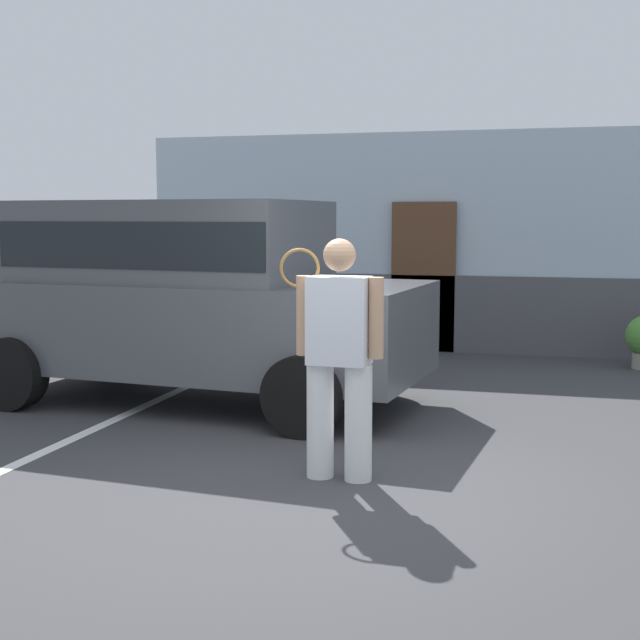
# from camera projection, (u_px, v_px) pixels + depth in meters

# --- Properties ---
(ground_plane) EXTENTS (40.00, 40.00, 0.00)m
(ground_plane) POSITION_uv_depth(u_px,v_px,m) (337.00, 492.00, 6.07)
(ground_plane) COLOR #38383A
(parking_stripe_0) EXTENTS (0.12, 4.40, 0.01)m
(parking_stripe_0) POSITION_uv_depth(u_px,v_px,m) (112.00, 421.00, 8.18)
(parking_stripe_0) COLOR silver
(parking_stripe_0) RESTS_ON ground_plane
(house_frontage) EXTENTS (9.01, 0.40, 3.07)m
(house_frontage) POSITION_uv_depth(u_px,v_px,m) (454.00, 249.00, 12.38)
(house_frontage) COLOR silver
(house_frontage) RESTS_ON ground_plane
(parked_suv) EXTENTS (4.75, 2.50, 2.05)m
(parked_suv) POSITION_uv_depth(u_px,v_px,m) (186.00, 291.00, 8.93)
(parked_suv) COLOR #4C4F54
(parked_suv) RESTS_ON ground_plane
(tennis_player_man) EXTENTS (0.78, 0.29, 1.74)m
(tennis_player_man) POSITION_uv_depth(u_px,v_px,m) (339.00, 355.00, 6.29)
(tennis_player_man) COLOR white
(tennis_player_man) RESTS_ON ground_plane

